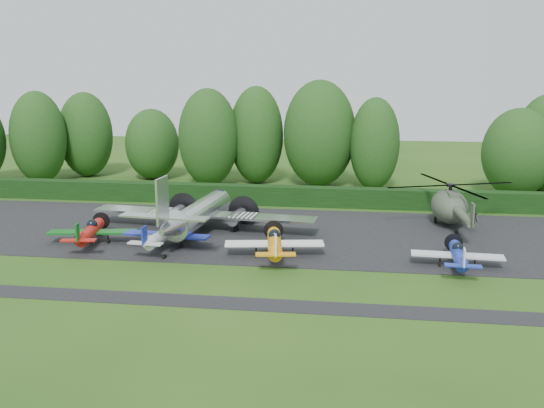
# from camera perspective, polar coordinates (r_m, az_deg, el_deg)

# --- Properties ---
(ground) EXTENTS (160.00, 160.00, 0.00)m
(ground) POSITION_cam_1_polar(r_m,az_deg,el_deg) (43.15, -4.80, -6.20)
(ground) COLOR #224A15
(ground) RESTS_ON ground
(apron) EXTENTS (70.00, 18.00, 0.01)m
(apron) POSITION_cam_1_polar(r_m,az_deg,el_deg) (52.51, -2.43, -2.69)
(apron) COLOR black
(apron) RESTS_ON ground
(taxiway_verge) EXTENTS (70.00, 2.00, 0.00)m
(taxiway_verge) POSITION_cam_1_polar(r_m,az_deg,el_deg) (37.69, -6.80, -9.12)
(taxiway_verge) COLOR black
(taxiway_verge) RESTS_ON ground
(hedgerow) EXTENTS (90.00, 1.60, 2.00)m
(hedgerow) POSITION_cam_1_polar(r_m,az_deg,el_deg) (63.04, -0.66, -0.05)
(hedgerow) COLOR black
(hedgerow) RESTS_ON ground
(transport_plane) EXTENTS (19.99, 15.33, 6.41)m
(transport_plane) POSITION_cam_1_polar(r_m,az_deg,el_deg) (52.03, -6.92, -0.89)
(transport_plane) COLOR silver
(transport_plane) RESTS_ON ground
(light_plane_red) EXTENTS (7.00, 7.36, 2.69)m
(light_plane_red) POSITION_cam_1_polar(r_m,az_deg,el_deg) (50.72, -16.71, -2.48)
(light_plane_red) COLOR #AF1510
(light_plane_red) RESTS_ON ground
(light_plane_white) EXTENTS (7.01, 7.38, 2.70)m
(light_plane_white) POSITION_cam_1_polar(r_m,az_deg,el_deg) (48.47, -10.14, -2.83)
(light_plane_white) COLOR silver
(light_plane_white) RESTS_ON ground
(light_plane_orange) EXTENTS (7.43, 7.81, 2.85)m
(light_plane_orange) POSITION_cam_1_polar(r_m,az_deg,el_deg) (45.18, 0.24, -3.70)
(light_plane_orange) COLOR orange
(light_plane_orange) RESTS_ON ground
(light_plane_blue) EXTENTS (6.44, 6.77, 2.47)m
(light_plane_blue) POSITION_cam_1_polar(r_m,az_deg,el_deg) (44.87, 17.11, -4.61)
(light_plane_blue) COLOR #1A2EA1
(light_plane_blue) RESTS_ON ground
(helicopter) EXTENTS (11.92, 13.95, 3.84)m
(helicopter) POSITION_cam_1_polar(r_m,az_deg,el_deg) (56.44, 16.37, 0.04)
(helicopter) COLOR #374132
(helicopter) RESTS_ON ground
(tree_1) EXTENTS (7.10, 7.10, 11.62)m
(tree_1) POSITION_cam_1_polar(r_m,az_deg,el_deg) (72.55, -6.00, 6.22)
(tree_1) COLOR black
(tree_1) RESTS_ON ground
(tree_2) EXTENTS (8.54, 8.54, 12.59)m
(tree_2) POSITION_cam_1_polar(r_m,az_deg,el_deg) (72.24, 4.48, 6.61)
(tree_2) COLOR black
(tree_2) RESTS_ON ground
(tree_4) EXTENTS (7.70, 7.70, 9.74)m
(tree_4) POSITION_cam_1_polar(r_m,az_deg,el_deg) (71.31, 22.15, 4.48)
(tree_4) COLOR black
(tree_4) RESTS_ON ground
(tree_5) EXTENTS (6.58, 6.58, 11.81)m
(tree_5) POSITION_cam_1_polar(r_m,az_deg,el_deg) (73.96, -1.48, 6.49)
(tree_5) COLOR black
(tree_5) RESTS_ON ground
(tree_6) EXTENTS (5.70, 5.70, 10.70)m
(tree_6) POSITION_cam_1_polar(r_m,az_deg,el_deg) (70.78, 9.64, 5.57)
(tree_6) COLOR black
(tree_6) RESTS_ON ground
(tree_7) EXTENTS (6.66, 6.66, 11.23)m
(tree_7) POSITION_cam_1_polar(r_m,az_deg,el_deg) (79.48, -21.14, 5.86)
(tree_7) COLOR black
(tree_7) RESTS_ON ground
(tree_9) EXTENTS (6.73, 6.73, 8.90)m
(tree_9) POSITION_cam_1_polar(r_m,az_deg,el_deg) (78.48, -11.22, 5.54)
(tree_9) COLOR black
(tree_9) RESTS_ON ground
(tree_10) EXTENTS (6.87, 6.87, 10.90)m
(tree_10) POSITION_cam_1_polar(r_m,az_deg,el_deg) (82.25, -17.13, 6.25)
(tree_10) COLOR black
(tree_10) RESTS_ON ground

